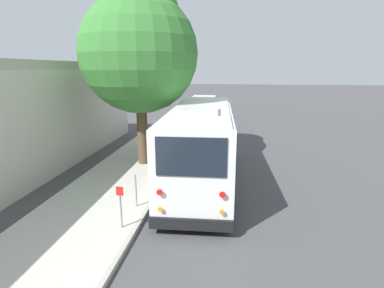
# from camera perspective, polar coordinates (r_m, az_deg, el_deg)

# --- Properties ---
(ground_plane) EXTENTS (160.00, 160.00, 0.00)m
(ground_plane) POSITION_cam_1_polar(r_m,az_deg,el_deg) (14.83, 2.98, -5.02)
(ground_plane) COLOR #474749
(sidewalk_slab) EXTENTS (80.00, 3.78, 0.15)m
(sidewalk_slab) POSITION_cam_1_polar(r_m,az_deg,el_deg) (15.51, -10.83, -4.09)
(sidewalk_slab) COLOR beige
(sidewalk_slab) RESTS_ON ground
(curb_strip) EXTENTS (80.00, 0.14, 0.15)m
(curb_strip) POSITION_cam_1_polar(r_m,az_deg,el_deg) (15.03, -3.68, -4.46)
(curb_strip) COLOR #AAA69D
(curb_strip) RESTS_ON ground
(shuttle_bus) EXTENTS (9.64, 3.06, 3.48)m
(shuttle_bus) POSITION_cam_1_polar(r_m,az_deg,el_deg) (12.99, 1.80, 0.76)
(shuttle_bus) COLOR white
(shuttle_bus) RESTS_ON ground
(parked_sedan_black) EXTENTS (4.40, 1.97, 1.26)m
(parked_sedan_black) POSITION_cam_1_polar(r_m,az_deg,el_deg) (25.30, 3.40, 4.45)
(parked_sedan_black) COLOR black
(parked_sedan_black) RESTS_ON ground
(parked_sedan_silver) EXTENTS (4.27, 1.92, 1.30)m
(parked_sedan_silver) POSITION_cam_1_polar(r_m,az_deg,el_deg) (30.83, 4.15, 6.26)
(parked_sedan_silver) COLOR #A8AAAF
(parked_sedan_silver) RESTS_ON ground
(parked_sedan_white) EXTENTS (4.55, 1.85, 1.26)m
(parked_sedan_white) POSITION_cam_1_polar(r_m,az_deg,el_deg) (38.09, 4.84, 7.76)
(parked_sedan_white) COLOR silver
(parked_sedan_white) RESTS_ON ground
(street_tree) EXTENTS (5.58, 5.58, 9.01)m
(street_tree) POSITION_cam_1_polar(r_m,az_deg,el_deg) (15.09, -9.92, 17.93)
(street_tree) COLOR brown
(street_tree) RESTS_ON sidewalk_slab
(sign_post_near) EXTENTS (0.06, 0.22, 1.34)m
(sign_post_near) POSITION_cam_1_polar(r_m,az_deg,el_deg) (9.46, -13.43, -11.54)
(sign_post_near) COLOR gray
(sign_post_near) RESTS_ON sidewalk_slab
(sign_post_far) EXTENTS (0.06, 0.06, 1.19)m
(sign_post_far) POSITION_cam_1_polar(r_m,az_deg,el_deg) (10.75, -10.64, -8.70)
(sign_post_far) COLOR gray
(sign_post_far) RESTS_ON sidewalk_slab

